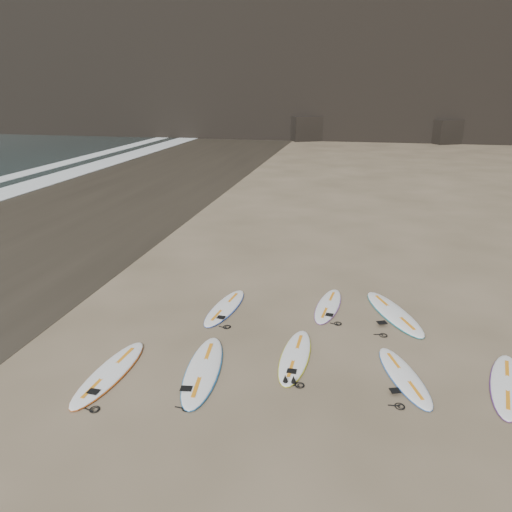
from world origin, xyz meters
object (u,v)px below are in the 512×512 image
Objects in this scene: surfboard_2 at (295,356)px; surfboard_1 at (203,370)px; surfboard_3 at (404,376)px; surfboard_7 at (394,313)px; surfboard_0 at (110,372)px; surfboard_5 at (225,307)px; surfboard_4 at (507,385)px; surfboard_6 at (328,305)px.

surfboard_1 is at bearing -150.69° from surfboard_2.
surfboard_3 is (2.22, -0.34, -0.00)m from surfboard_2.
surfboard_0 is at bearing -169.30° from surfboard_7.
surfboard_3 is at bearing -22.56° from surfboard_5.
surfboard_0 is 7.81m from surfboard_4.
surfboard_6 is 1.67m from surfboard_7.
surfboard_2 is at bearing 152.46° from surfboard_3.
surfboard_3 is 0.82× the size of surfboard_7.
surfboard_4 reaches higher than surfboard_6.
surfboard_0 is 1.13× the size of surfboard_3.
surfboard_2 reaches higher than surfboard_6.
surfboard_5 is (-0.35, 3.01, -0.01)m from surfboard_1.
surfboard_6 is 0.82× the size of surfboard_7.
surfboard_1 is 4.03m from surfboard_3.
surfboard_0 is 5.83m from surfboard_6.
surfboard_2 is at bearing -170.38° from surfboard_4.
surfboard_6 is at bearing 151.01° from surfboard_7.
surfboard_1 is 5.30m from surfboard_7.
surfboard_4 is at bearing 12.07° from surfboard_0.
surfboard_7 is (4.29, 0.53, 0.01)m from surfboard_5.
surfboard_7 is (3.94, 3.54, 0.00)m from surfboard_1.
surfboard_0 is at bearing -128.09° from surfboard_6.
surfboard_0 reaches higher than surfboard_2.
surfboard_2 is at bearing -154.11° from surfboard_7.
surfboard_0 is 1.05× the size of surfboard_4.
surfboard_1 is 1.11× the size of surfboard_4.
surfboard_4 is 3.48m from surfboard_7.
surfboard_3 is at bearing -54.59° from surfboard_6.
surfboard_0 is at bearing -158.40° from surfboard_4.
surfboard_4 is 1.08× the size of surfboard_6.
surfboard_7 is at bearing 137.66° from surfboard_4.
surfboard_7 is (-0.04, 2.95, 0.01)m from surfboard_3.
surfboard_5 is at bearing 70.78° from surfboard_0.
surfboard_6 is (-1.71, 3.08, -0.00)m from surfboard_3.
surfboard_5 is at bearing 131.91° from surfboard_3.
surfboard_7 is at bearing 38.48° from surfboard_0.
surfboard_1 is 4.33m from surfboard_6.
surfboard_4 is at bearing -16.40° from surfboard_3.
surfboard_4 is 1.03× the size of surfboard_5.
surfboard_4 is at bearing -13.83° from surfboard_5.
surfboard_6 is at bearing 80.83° from surfboard_2.
surfboard_4 is 0.89× the size of surfboard_7.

